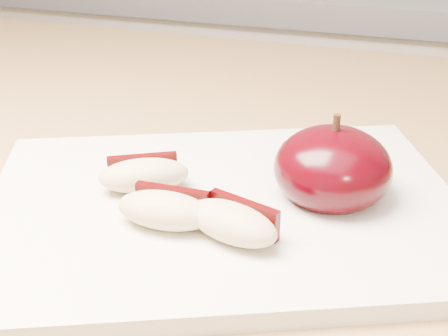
% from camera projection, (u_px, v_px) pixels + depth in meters
% --- Properties ---
extents(back_cabinet, '(2.40, 0.62, 0.94)m').
position_uv_depth(back_cabinet, '(357.00, 199.00, 1.33)').
color(back_cabinet, silver).
rests_on(back_cabinet, ground).
extents(cutting_board, '(0.39, 0.35, 0.01)m').
position_uv_depth(cutting_board, '(224.00, 209.00, 0.43)').
color(cutting_board, beige).
rests_on(cutting_board, island_counter).
extents(apple_half, '(0.09, 0.09, 0.07)m').
position_uv_depth(apple_half, '(333.00, 168.00, 0.43)').
color(apple_half, black).
rests_on(apple_half, cutting_board).
extents(apple_wedge_a, '(0.07, 0.06, 0.02)m').
position_uv_depth(apple_wedge_a, '(144.00, 175.00, 0.44)').
color(apple_wedge_a, tan).
rests_on(apple_wedge_a, cutting_board).
extents(apple_wedge_b, '(0.06, 0.03, 0.02)m').
position_uv_depth(apple_wedge_b, '(166.00, 209.00, 0.40)').
color(apple_wedge_b, tan).
rests_on(apple_wedge_b, cutting_board).
extents(apple_wedge_c, '(0.07, 0.05, 0.02)m').
position_uv_depth(apple_wedge_c, '(233.00, 222.00, 0.38)').
color(apple_wedge_c, tan).
rests_on(apple_wedge_c, cutting_board).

